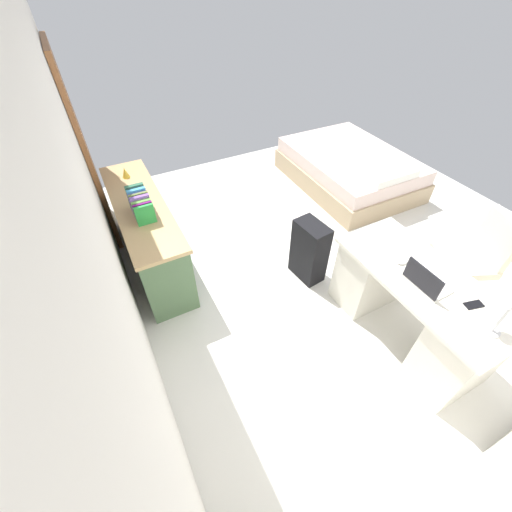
{
  "coord_description": "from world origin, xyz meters",
  "views": [
    {
      "loc": [
        -2.08,
        2.03,
        2.64
      ],
      "look_at": [
        -0.18,
        1.04,
        0.6
      ],
      "focal_mm": 23.16,
      "sensor_mm": 36.0,
      "label": 1
    }
  ],
  "objects_px": {
    "office_chair": "(468,263)",
    "suitcase_black": "(309,251)",
    "laptop": "(426,281)",
    "computer_mouse": "(403,261)",
    "desk_lamp": "(505,304)",
    "credenza": "(148,233)",
    "figurine_small": "(125,173)",
    "bed": "(349,169)",
    "cell_phone_near_laptop": "(474,305)",
    "desk": "(411,306)"
  },
  "relations": [
    {
      "from": "office_chair",
      "to": "suitcase_black",
      "type": "distance_m",
      "value": 1.5
    },
    {
      "from": "bed",
      "to": "desk_lamp",
      "type": "distance_m",
      "value": 3.17
    },
    {
      "from": "office_chair",
      "to": "suitcase_black",
      "type": "bearing_deg",
      "value": 52.54
    },
    {
      "from": "suitcase_black",
      "to": "figurine_small",
      "type": "height_order",
      "value": "figurine_small"
    },
    {
      "from": "suitcase_black",
      "to": "bed",
      "type": "bearing_deg",
      "value": -57.48
    },
    {
      "from": "laptop",
      "to": "desk_lamp",
      "type": "relative_size",
      "value": 0.9
    },
    {
      "from": "desk",
      "to": "credenza",
      "type": "relative_size",
      "value": 0.8
    },
    {
      "from": "office_chair",
      "to": "computer_mouse",
      "type": "relative_size",
      "value": 9.4
    },
    {
      "from": "credenza",
      "to": "bed",
      "type": "xyz_separation_m",
      "value": [
        0.3,
        -3.0,
        -0.15
      ]
    },
    {
      "from": "bed",
      "to": "figurine_small",
      "type": "xyz_separation_m",
      "value": [
        0.25,
        3.0,
        0.59
      ]
    },
    {
      "from": "laptop",
      "to": "figurine_small",
      "type": "distance_m",
      "value": 3.1
    },
    {
      "from": "laptop",
      "to": "computer_mouse",
      "type": "relative_size",
      "value": 3.1
    },
    {
      "from": "office_chair",
      "to": "credenza",
      "type": "relative_size",
      "value": 0.52
    },
    {
      "from": "desk",
      "to": "bed",
      "type": "bearing_deg",
      "value": -28.35
    },
    {
      "from": "office_chair",
      "to": "figurine_small",
      "type": "height_order",
      "value": "office_chair"
    },
    {
      "from": "desk",
      "to": "suitcase_black",
      "type": "relative_size",
      "value": 2.13
    },
    {
      "from": "bed",
      "to": "laptop",
      "type": "relative_size",
      "value": 6.2
    },
    {
      "from": "computer_mouse",
      "to": "desk_lamp",
      "type": "bearing_deg",
      "value": -177.01
    },
    {
      "from": "computer_mouse",
      "to": "suitcase_black",
      "type": "bearing_deg",
      "value": 21.08
    },
    {
      "from": "office_chair",
      "to": "computer_mouse",
      "type": "distance_m",
      "value": 0.95
    },
    {
      "from": "computer_mouse",
      "to": "cell_phone_near_laptop",
      "type": "distance_m",
      "value": 0.58
    },
    {
      "from": "computer_mouse",
      "to": "figurine_small",
      "type": "relative_size",
      "value": 0.91
    },
    {
      "from": "figurine_small",
      "to": "desk",
      "type": "bearing_deg",
      "value": -145.53
    },
    {
      "from": "credenza",
      "to": "cell_phone_near_laptop",
      "type": "relative_size",
      "value": 13.24
    },
    {
      "from": "credenza",
      "to": "figurine_small",
      "type": "bearing_deg",
      "value": 0.16
    },
    {
      "from": "credenza",
      "to": "computer_mouse",
      "type": "bearing_deg",
      "value": -136.26
    },
    {
      "from": "figurine_small",
      "to": "bed",
      "type": "bearing_deg",
      "value": -94.81
    },
    {
      "from": "office_chair",
      "to": "cell_phone_near_laptop",
      "type": "height_order",
      "value": "office_chair"
    },
    {
      "from": "office_chair",
      "to": "desk_lamp",
      "type": "relative_size",
      "value": 2.72
    },
    {
      "from": "figurine_small",
      "to": "cell_phone_near_laptop",
      "type": "bearing_deg",
      "value": -147.52
    },
    {
      "from": "desk",
      "to": "computer_mouse",
      "type": "xyz_separation_m",
      "value": [
        0.21,
        0.04,
        0.37
      ]
    },
    {
      "from": "cell_phone_near_laptop",
      "to": "figurine_small",
      "type": "height_order",
      "value": "figurine_small"
    },
    {
      "from": "computer_mouse",
      "to": "laptop",
      "type": "bearing_deg",
      "value": 170.98
    },
    {
      "from": "suitcase_black",
      "to": "laptop",
      "type": "xyz_separation_m",
      "value": [
        -1.07,
        -0.27,
        0.45
      ]
    },
    {
      "from": "bed",
      "to": "cell_phone_near_laptop",
      "type": "bearing_deg",
      "value": 156.55
    },
    {
      "from": "desk",
      "to": "suitcase_black",
      "type": "bearing_deg",
      "value": 18.84
    },
    {
      "from": "cell_phone_near_laptop",
      "to": "desk_lamp",
      "type": "relative_size",
      "value": 0.39
    },
    {
      "from": "desk_lamp",
      "to": "desk",
      "type": "bearing_deg",
      "value": -0.03
    },
    {
      "from": "credenza",
      "to": "computer_mouse",
      "type": "distance_m",
      "value": 2.51
    },
    {
      "from": "suitcase_black",
      "to": "cell_phone_near_laptop",
      "type": "relative_size",
      "value": 4.98
    },
    {
      "from": "credenza",
      "to": "desk_lamp",
      "type": "relative_size",
      "value": 5.22
    },
    {
      "from": "desk",
      "to": "computer_mouse",
      "type": "bearing_deg",
      "value": 9.99
    },
    {
      "from": "office_chair",
      "to": "cell_phone_near_laptop",
      "type": "bearing_deg",
      "value": 121.49
    },
    {
      "from": "desk_lamp",
      "to": "office_chair",
      "type": "bearing_deg",
      "value": -53.61
    },
    {
      "from": "bed",
      "to": "computer_mouse",
      "type": "relative_size",
      "value": 19.22
    },
    {
      "from": "office_chair",
      "to": "laptop",
      "type": "distance_m",
      "value": 1.0
    },
    {
      "from": "desk",
      "to": "office_chair",
      "type": "bearing_deg",
      "value": -82.51
    },
    {
      "from": "desk_lamp",
      "to": "credenza",
      "type": "bearing_deg",
      "value": 34.88
    },
    {
      "from": "bed",
      "to": "cell_phone_near_laptop",
      "type": "relative_size",
      "value": 14.13
    },
    {
      "from": "suitcase_black",
      "to": "computer_mouse",
      "type": "distance_m",
      "value": 0.96
    }
  ]
}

